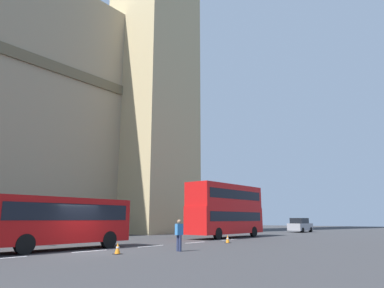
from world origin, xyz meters
TOP-DOWN VIEW (x-y plane):
  - ground_plane at (0.00, 0.00)m, footprint 160.00×160.00m
  - lane_centre_marking at (0.33, 0.00)m, footprint 29.80×0.16m
  - double_decker_bus at (16.71, 2.00)m, footprint 9.55×2.54m
  - sedan_lead at (34.62, 2.19)m, footprint 4.40×1.86m
  - traffic_cone_west at (0.19, -2.50)m, footprint 0.36×0.36m
  - traffic_cone_middle at (10.67, -2.11)m, footprint 0.36×0.36m
  - pedestrian_near_cones at (3.32, -3.82)m, footprint 0.44×0.36m

SIDE VIEW (x-z plane):
  - ground_plane at x=0.00m, z-range 0.00..0.00m
  - lane_centre_marking at x=0.33m, z-range 0.00..0.01m
  - traffic_cone_west at x=0.19m, z-range -0.01..0.57m
  - traffic_cone_middle at x=10.67m, z-range -0.01..0.57m
  - pedestrian_near_cones at x=3.32m, z-range 0.07..1.76m
  - sedan_lead at x=34.62m, z-range -0.01..1.84m
  - double_decker_bus at x=16.71m, z-range 0.26..5.16m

